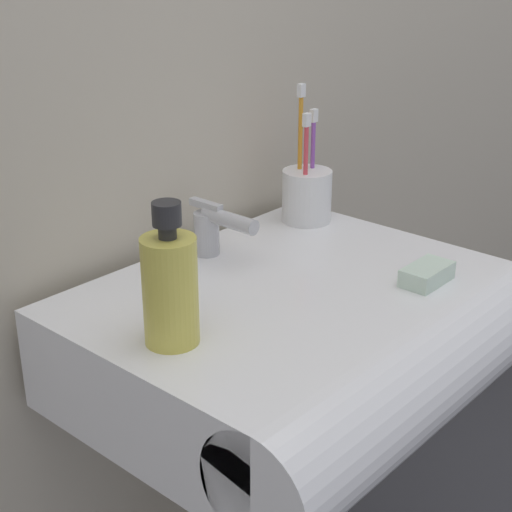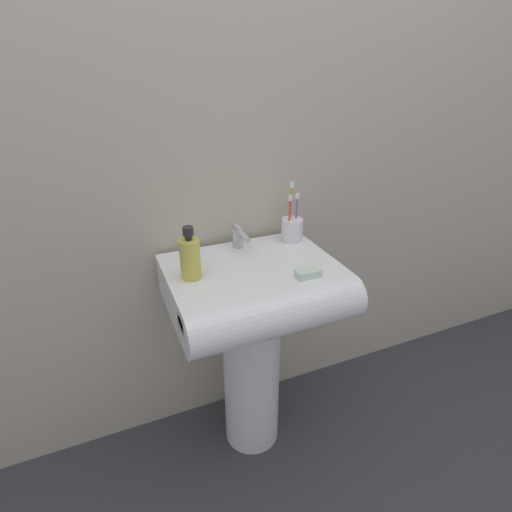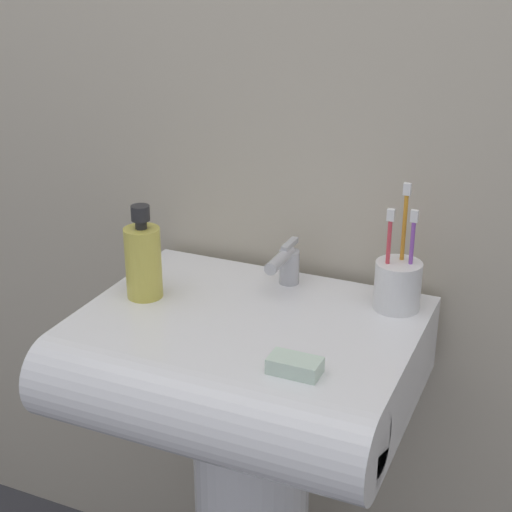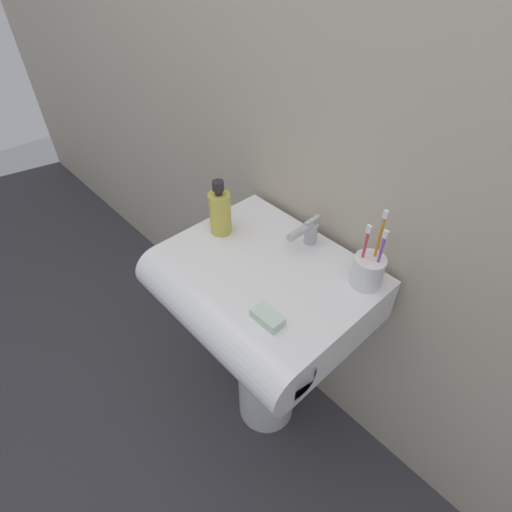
# 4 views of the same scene
# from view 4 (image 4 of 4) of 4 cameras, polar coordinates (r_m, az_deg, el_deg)

# --- Properties ---
(ground_plane) EXTENTS (6.00, 6.00, 0.00)m
(ground_plane) POSITION_cam_4_polar(r_m,az_deg,el_deg) (1.70, 1.45, -20.73)
(ground_plane) COLOR #38383D
(ground_plane) RESTS_ON ground
(wall_back) EXTENTS (5.00, 0.05, 2.40)m
(wall_back) POSITION_cam_4_polar(r_m,az_deg,el_deg) (1.01, 13.38, 23.32)
(wall_back) COLOR #B7AD99
(wall_back) RESTS_ON ground
(sink_pedestal) EXTENTS (0.21, 0.21, 0.64)m
(sink_pedestal) POSITION_cam_4_polar(r_m,az_deg,el_deg) (1.42, 1.68, -14.76)
(sink_pedestal) COLOR white
(sink_pedestal) RESTS_ON ground
(sink_basin) EXTENTS (0.55, 0.46, 0.14)m
(sink_basin) POSITION_cam_4_polar(r_m,az_deg,el_deg) (1.09, 0.16, -4.97)
(sink_basin) COLOR white
(sink_basin) RESTS_ON sink_pedestal
(faucet) EXTENTS (0.04, 0.12, 0.08)m
(faucet) POSITION_cam_4_polar(r_m,az_deg,el_deg) (1.11, 7.40, 3.45)
(faucet) COLOR #B7B7BC
(faucet) RESTS_ON sink_basin
(toothbrush_cup) EXTENTS (0.08, 0.08, 0.22)m
(toothbrush_cup) POSITION_cam_4_polar(r_m,az_deg,el_deg) (1.02, 15.72, -1.93)
(toothbrush_cup) COLOR white
(toothbrush_cup) RESTS_ON sink_basin
(soap_bottle) EXTENTS (0.06, 0.06, 0.17)m
(soap_bottle) POSITION_cam_4_polar(r_m,az_deg,el_deg) (1.14, -5.16, 6.31)
(soap_bottle) COLOR gold
(soap_bottle) RESTS_ON sink_basin
(bar_soap) EXTENTS (0.08, 0.04, 0.02)m
(bar_soap) POSITION_cam_4_polar(r_m,az_deg,el_deg) (0.92, 1.65, -8.73)
(bar_soap) COLOR silver
(bar_soap) RESTS_ON sink_basin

